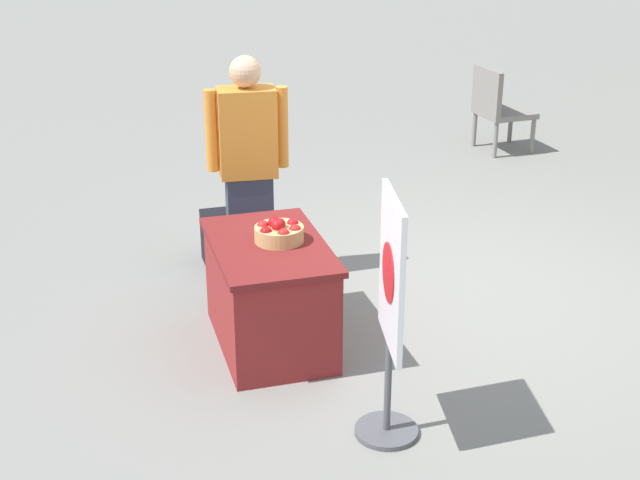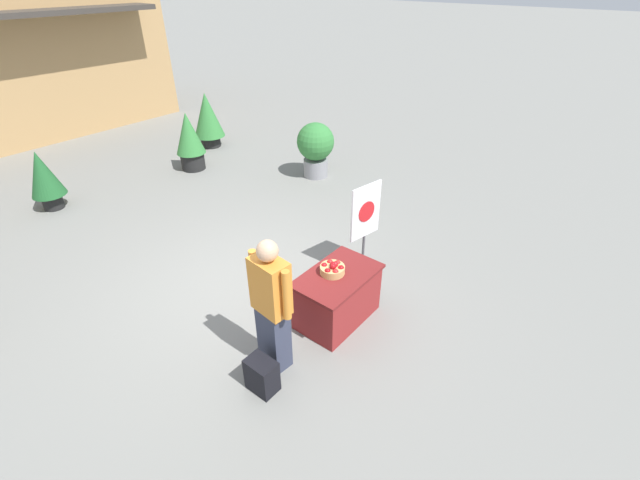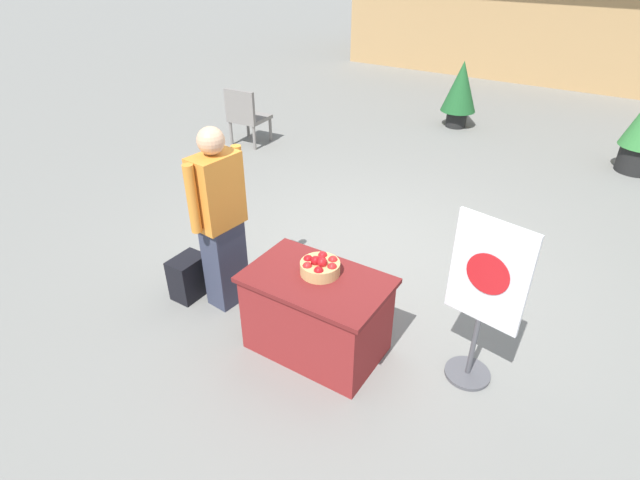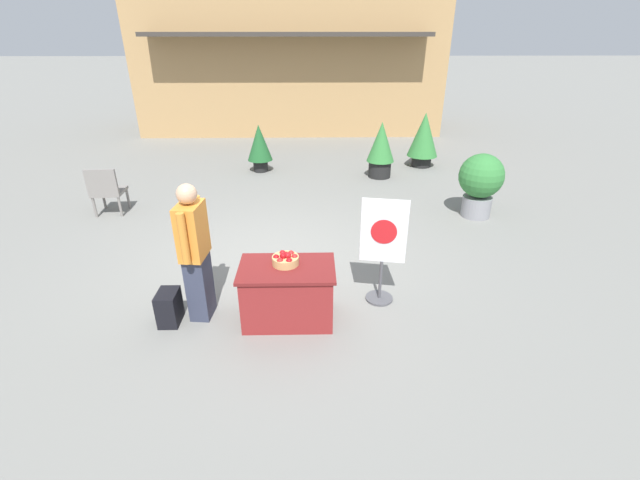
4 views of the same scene
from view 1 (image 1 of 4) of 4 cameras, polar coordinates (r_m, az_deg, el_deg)
The scene contains 7 objects.
ground_plane at distance 6.72m, azimuth 8.32°, elevation -3.54°, with size 120.00×120.00×0.00m, color slate.
display_table at distance 5.86m, azimuth -3.23°, elevation -3.47°, with size 1.14×0.72×0.73m.
apple_basket at distance 5.71m, azimuth -2.65°, elevation 0.53°, with size 0.32×0.32×0.16m.
person_visitor at distance 6.66m, azimuth -4.61°, elevation 4.58°, with size 0.30×0.61×1.72m.
backpack at distance 7.20m, azimuth -6.18°, elevation 0.23°, with size 0.24×0.34×0.42m.
poster_board at distance 4.76m, azimuth 4.53°, elevation -4.53°, with size 0.57×0.36×1.42m.
patio_chair at distance 10.16m, azimuth 11.28°, elevation 8.43°, with size 0.58×0.58×0.94m.
Camera 1 is at (5.46, -2.59, 2.95)m, focal length 50.00 mm.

